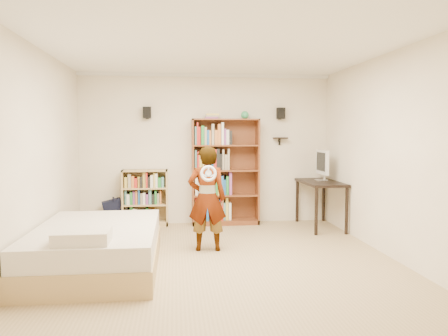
{
  "coord_description": "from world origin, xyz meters",
  "views": [
    {
      "loc": [
        -0.57,
        -5.41,
        1.63
      ],
      "look_at": [
        0.11,
        0.6,
        1.15
      ],
      "focal_mm": 35.0,
      "sensor_mm": 36.0,
      "label": 1
    }
  ],
  "objects_px": {
    "tall_bookshelf": "(225,172)",
    "person": "(207,199)",
    "computer_desk": "(320,204)",
    "low_bookshelf": "(145,198)",
    "daybed": "(97,242)"
  },
  "relations": [
    {
      "from": "daybed",
      "to": "low_bookshelf",
      "type": "bearing_deg",
      "value": 80.31
    },
    {
      "from": "computer_desk",
      "to": "low_bookshelf",
      "type": "bearing_deg",
      "value": 170.75
    },
    {
      "from": "tall_bookshelf",
      "to": "person",
      "type": "xyz_separation_m",
      "value": [
        -0.46,
        -1.73,
        -0.22
      ]
    },
    {
      "from": "tall_bookshelf",
      "to": "person",
      "type": "relative_size",
      "value": 1.29
    },
    {
      "from": "tall_bookshelf",
      "to": "computer_desk",
      "type": "bearing_deg",
      "value": -16.28
    },
    {
      "from": "computer_desk",
      "to": "daybed",
      "type": "height_order",
      "value": "computer_desk"
    },
    {
      "from": "daybed",
      "to": "person",
      "type": "distance_m",
      "value": 1.59
    },
    {
      "from": "tall_bookshelf",
      "to": "low_bookshelf",
      "type": "distance_m",
      "value": 1.5
    },
    {
      "from": "tall_bookshelf",
      "to": "daybed",
      "type": "relative_size",
      "value": 0.86
    },
    {
      "from": "computer_desk",
      "to": "person",
      "type": "height_order",
      "value": "person"
    },
    {
      "from": "low_bookshelf",
      "to": "person",
      "type": "xyz_separation_m",
      "value": [
        0.97,
        -1.76,
        0.23
      ]
    },
    {
      "from": "low_bookshelf",
      "to": "person",
      "type": "distance_m",
      "value": 2.02
    },
    {
      "from": "computer_desk",
      "to": "person",
      "type": "bearing_deg",
      "value": -148.57
    },
    {
      "from": "low_bookshelf",
      "to": "computer_desk",
      "type": "distance_m",
      "value": 3.07
    },
    {
      "from": "low_bookshelf",
      "to": "computer_desk",
      "type": "height_order",
      "value": "low_bookshelf"
    }
  ]
}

